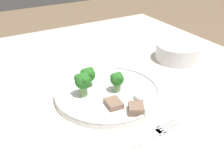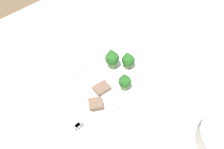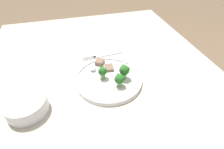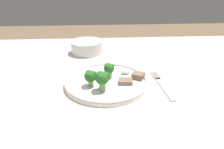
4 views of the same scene
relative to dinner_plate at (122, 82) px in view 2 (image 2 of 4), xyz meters
The scene contains 9 objects.
table 0.12m from the dinner_plate, 14.89° to the left, with size 1.23×1.01×0.76m.
dinner_plate is the anchor object (origin of this frame).
fork 0.18m from the dinner_plate, ahead, with size 0.03×0.20×0.00m.
broccoli_floret_near_rim_left 0.04m from the dinner_plate, 64.49° to the left, with size 0.04×0.03×0.05m.
broccoli_floret_center_left 0.07m from the dinner_plate, 149.13° to the right, with size 0.04×0.04×0.05m.
broccoli_floret_back_left 0.07m from the dinner_plate, 102.45° to the right, with size 0.04×0.04×0.06m.
meat_slice_front_slice 0.06m from the dinner_plate, 15.95° to the right, with size 0.05×0.04×0.01m.
meat_slice_middle_slice 0.11m from the dinner_plate, ahead, with size 0.05×0.05×0.02m.
sauce_dollop 0.09m from the dinner_plate, 36.37° to the left, with size 0.03×0.03×0.02m.
Camera 2 is at (0.25, 0.30, 1.38)m, focal length 42.00 mm.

